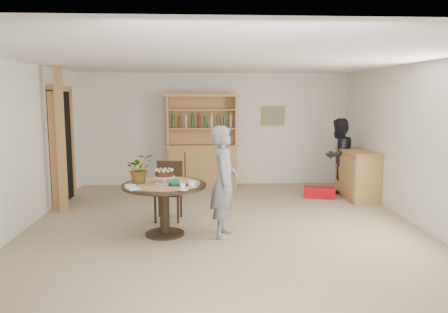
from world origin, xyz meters
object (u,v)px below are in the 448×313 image
Objects in this scene: dining_chair at (169,187)px; teen_boy at (224,182)px; hutch at (202,156)px; adult_person at (338,156)px; sideboard at (357,174)px; red_suitcase at (319,192)px; dining_table at (164,194)px.

teen_boy is at bearing -42.53° from dining_chair.
adult_person is (2.80, -0.78, 0.08)m from hutch.
sideboard is 1.85× the size of red_suitcase.
dining_table is at bearing -149.49° from sideboard.
dining_chair is (-3.60, -1.30, 0.06)m from sideboard.
dining_chair is 1.39× the size of red_suitcase.
red_suitcase is at bearing -26.61° from hutch.
hutch is 3.42m from dining_table.
hutch reaches higher than adult_person.
teen_boy is at bearing -6.71° from dining_table.
dining_table is 0.88m from teen_boy.
dining_table is at bearing -85.24° from dining_chair.
sideboard is at bearing 8.05° from red_suitcase.
dining_chair is at bearing 51.36° from teen_boy.
adult_person reaches higher than dining_table.
teen_boy reaches higher than red_suitcase.
sideboard is at bearing 30.51° from dining_table.
hutch reaches higher than teen_boy.
dining_chair reaches higher than sideboard.
adult_person is at bearing 117.36° from sideboard.
adult_person is (3.36, 1.76, 0.24)m from dining_chair.
sideboard is 3.83m from dining_chair.
red_suitcase is (-0.72, 0.08, -0.37)m from sideboard.
teen_boy is 2.33× the size of red_suitcase.
hutch is 1.32× the size of adult_person.
dining_chair is 3.80m from adult_person.
adult_person reaches higher than sideboard.
sideboard reaches higher than dining_table.
sideboard is 0.82m from red_suitcase.
sideboard is at bearing 79.65° from adult_person.
adult_person is 2.27× the size of red_suitcase.
sideboard is at bearing 25.07° from dining_chair.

